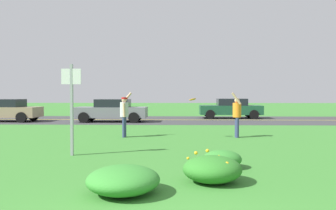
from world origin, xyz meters
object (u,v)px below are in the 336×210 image
object	(u,v)px
frisbee_orange	(193,99)
car_tan_rightmost	(4,110)
person_thrower_red_cap_gray_shirt	(124,113)
person_catcher_orange_shirt	(237,114)
car_dark_green_center_left	(231,108)
car_gray_center_right	(112,110)
sign_post_near_path	(72,100)

from	to	relation	value
frisbee_orange	car_tan_rightmost	xyz separation A→B (m)	(-11.85, 8.22, -0.81)
person_thrower_red_cap_gray_shirt	car_tan_rightmost	size ratio (longest dim) A/B	0.41
frisbee_orange	person_catcher_orange_shirt	bearing A→B (deg)	10.00
person_catcher_orange_shirt	car_tan_rightmost	bearing A→B (deg)	149.96
car_dark_green_center_left	car_gray_center_right	world-z (taller)	same
person_catcher_orange_shirt	frisbee_orange	world-z (taller)	person_catcher_orange_shirt
sign_post_near_path	frisbee_orange	xyz separation A→B (m)	(3.59, 4.04, -0.03)
person_thrower_red_cap_gray_shirt	car_tan_rightmost	xyz separation A→B (m)	(-9.08, 7.96, -0.26)
sign_post_near_path	person_catcher_orange_shirt	distance (m)	6.97
person_catcher_orange_shirt	frisbee_orange	bearing A→B (deg)	-170.00
sign_post_near_path	person_catcher_orange_shirt	world-z (taller)	sign_post_near_path
sign_post_near_path	car_tan_rightmost	world-z (taller)	sign_post_near_path
person_thrower_red_cap_gray_shirt	car_dark_green_center_left	distance (m)	13.06
person_thrower_red_cap_gray_shirt	person_catcher_orange_shirt	distance (m)	4.58
sign_post_near_path	person_catcher_orange_shirt	xyz separation A→B (m)	(5.40, 4.36, -0.61)
person_thrower_red_cap_gray_shirt	car_gray_center_right	xyz separation A→B (m)	(-2.08, 7.96, -0.26)
person_catcher_orange_shirt	car_dark_green_center_left	size ratio (longest dim) A/B	0.41
frisbee_orange	car_tan_rightmost	distance (m)	14.44
car_tan_rightmost	person_catcher_orange_shirt	bearing A→B (deg)	-30.04
person_thrower_red_cap_gray_shirt	car_gray_center_right	size ratio (longest dim) A/B	0.41
person_catcher_orange_shirt	person_thrower_red_cap_gray_shirt	bearing A→B (deg)	-179.22
person_catcher_orange_shirt	car_dark_green_center_left	bearing A→B (deg)	82.94
person_thrower_red_cap_gray_shirt	car_dark_green_center_left	xyz separation A→B (m)	(6.01, 11.60, -0.26)
frisbee_orange	car_tan_rightmost	size ratio (longest dim) A/B	0.06
frisbee_orange	car_gray_center_right	bearing A→B (deg)	120.57
car_dark_green_center_left	car_gray_center_right	size ratio (longest dim) A/B	1.00
person_thrower_red_cap_gray_shirt	car_tan_rightmost	distance (m)	12.08
sign_post_near_path	car_dark_green_center_left	bearing A→B (deg)	66.75
person_catcher_orange_shirt	frisbee_orange	xyz separation A→B (m)	(-1.81, -0.32, 0.58)
sign_post_near_path	car_gray_center_right	distance (m)	12.35
car_tan_rightmost	car_dark_green_center_left	bearing A→B (deg)	13.55
car_dark_green_center_left	person_thrower_red_cap_gray_shirt	bearing A→B (deg)	-117.39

